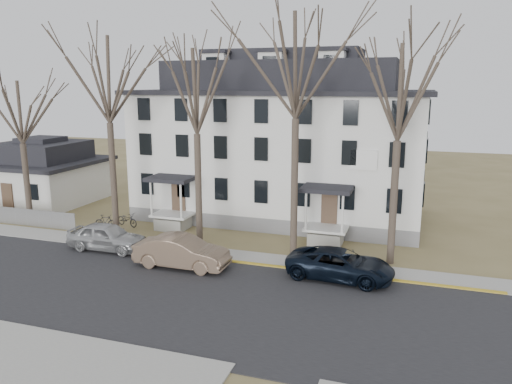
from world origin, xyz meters
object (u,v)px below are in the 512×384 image
(tree_mid_right, at_px, (401,85))
(car_silver, at_px, (107,237))
(bicycle_left, at_px, (127,220))
(boarding_house, at_px, (282,144))
(bicycle_right, at_px, (106,222))
(tree_far_left, at_px, (107,73))
(tree_center, at_px, (297,57))
(car_navy, at_px, (340,265))
(tree_mid_left, at_px, (196,85))
(small_house, at_px, (44,175))
(tree_bungalow, at_px, (19,108))
(car_tan, at_px, (182,253))

(tree_mid_right, relative_size, car_silver, 2.68)
(car_silver, xyz_separation_m, bicycle_left, (-1.63, 4.70, -0.32))
(boarding_house, height_order, bicycle_left, boarding_house)
(bicycle_left, xyz_separation_m, bicycle_right, (-1.19, -0.81, -0.03))
(tree_far_left, distance_m, car_silver, 10.11)
(tree_center, bearing_deg, car_navy, -44.77)
(boarding_house, height_order, tree_far_left, tree_far_left)
(tree_mid_left, relative_size, bicycle_left, 6.85)
(tree_mid_right, height_order, bicycle_right, tree_mid_right)
(small_house, bearing_deg, tree_bungalow, -57.16)
(bicycle_right, bearing_deg, car_tan, -129.56)
(tree_mid_right, height_order, car_tan, tree_mid_right)
(tree_center, height_order, car_navy, tree_center)
(tree_center, bearing_deg, tree_mid_right, 0.00)
(tree_far_left, relative_size, tree_center, 0.93)
(tree_far_left, bearing_deg, bicycle_right, 149.46)
(tree_mid_right, height_order, car_silver, tree_mid_right)
(car_navy, bearing_deg, boarding_house, 33.22)
(tree_center, relative_size, tree_bungalow, 1.36)
(car_navy, bearing_deg, small_house, 74.76)
(tree_bungalow, height_order, car_silver, tree_bungalow)
(small_house, relative_size, car_silver, 1.83)
(bicycle_right, bearing_deg, bicycle_left, -63.67)
(tree_mid_right, xyz_separation_m, bicycle_right, (-18.91, 0.83, -9.15))
(small_house, relative_size, tree_far_left, 0.63)
(tree_bungalow, bearing_deg, small_house, 122.84)
(tree_far_left, relative_size, car_silver, 2.89)
(tree_mid_right, xyz_separation_m, tree_bungalow, (-24.50, 0.00, -1.48))
(tree_mid_left, xyz_separation_m, tree_center, (6.00, 0.00, 1.48))
(car_navy, xyz_separation_m, bicycle_right, (-16.64, 4.04, -0.29))
(small_house, bearing_deg, tree_mid_left, -20.03)
(boarding_house, xyz_separation_m, tree_far_left, (-9.00, -8.15, 4.96))
(tree_mid_left, height_order, bicycle_right, tree_mid_left)
(car_silver, distance_m, car_navy, 13.82)
(tree_bungalow, height_order, car_navy, tree_bungalow)
(tree_far_left, xyz_separation_m, bicycle_left, (-0.22, 1.65, -9.86))
(tree_far_left, height_order, tree_mid_left, tree_far_left)
(small_house, distance_m, car_navy, 27.90)
(small_house, distance_m, bicycle_right, 11.13)
(car_silver, bearing_deg, tree_mid_right, -79.77)
(small_house, height_order, car_navy, small_house)
(tree_far_left, distance_m, car_tan, 12.49)
(boarding_house, distance_m, tree_far_left, 13.12)
(bicycle_right, bearing_deg, tree_mid_left, -104.56)
(bicycle_right, bearing_deg, car_silver, -152.20)
(tree_mid_left, distance_m, tree_center, 6.18)
(bicycle_left, bearing_deg, bicycle_right, 140.37)
(small_house, distance_m, tree_mid_right, 30.08)
(car_silver, xyz_separation_m, car_tan, (5.50, -1.19, 0.04))
(tree_center, bearing_deg, bicycle_left, 172.33)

